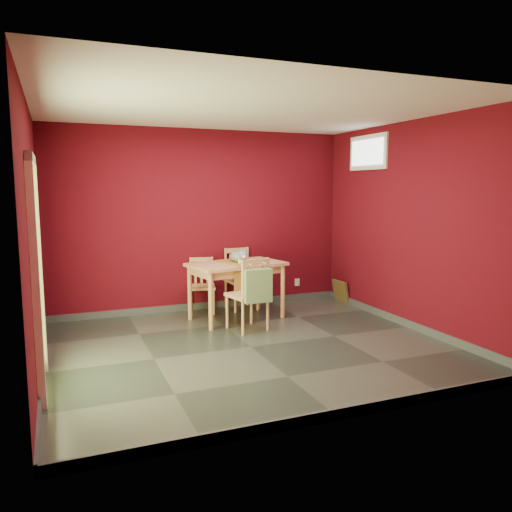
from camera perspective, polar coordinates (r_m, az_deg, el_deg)
name	(u,v)px	position (r m, az deg, el deg)	size (l,w,h in m)	color
ground	(251,347)	(5.91, -0.63, -10.33)	(4.50, 4.50, 0.00)	#2D342D
room_shell	(251,343)	(5.90, -0.63, -9.87)	(4.50, 4.50, 4.50)	#520812
doorway	(35,268)	(4.89, -23.90, -1.28)	(0.06, 1.01, 2.13)	#B7D838
window	(368,152)	(7.57, 12.66, 11.48)	(0.05, 0.90, 0.50)	white
outlet_plate	(297,282)	(8.23, 4.72, -3.01)	(0.08, 0.01, 0.12)	silver
dining_table	(237,270)	(6.98, -2.24, -1.59)	(1.40, 0.98, 0.80)	tan
table_runner	(239,268)	(6.86, -1.92, -1.35)	(0.46, 0.75, 0.35)	olive
chair_far_left	(202,285)	(7.45, -6.20, -3.27)	(0.46, 0.46, 0.81)	tan
chair_far_right	(240,278)	(7.63, -1.79, -2.52)	(0.46, 0.46, 0.93)	tan
chair_near	(249,293)	(6.45, -0.79, -4.28)	(0.53, 0.53, 0.96)	tan
tote_bag	(258,286)	(6.23, 0.22, -3.40)	(0.35, 0.20, 0.49)	#71905C
cat	(238,255)	(6.99, -2.03, 0.17)	(0.23, 0.44, 0.22)	slate
picture_frame	(341,291)	(8.20, 9.66, -4.01)	(0.14, 0.36, 0.36)	brown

